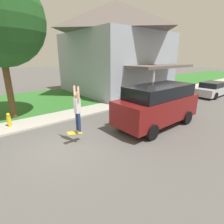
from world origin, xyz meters
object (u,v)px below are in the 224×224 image
at_px(skateboarder, 77,108).
at_px(fire_hydrant, 9,120).
at_px(suv_parked, 158,104).
at_px(skateboard, 75,133).
at_px(car_down_street, 212,89).

distance_m(skateboarder, fire_hydrant, 4.47).
bearing_deg(suv_parked, skateboarder, -102.01).
relative_size(suv_parked, fire_hydrant, 6.75).
relative_size(suv_parked, skateboard, 6.71).
bearing_deg(car_down_street, skateboard, -89.10).
xyz_separation_m(car_down_street, skateboarder, (0.36, -14.64, 0.93)).
bearing_deg(skateboard, fire_hydrant, -152.71).
bearing_deg(skateboard, suv_parked, 76.80).
bearing_deg(fire_hydrant, car_down_street, 78.29).
bearing_deg(skateboarder, skateboard, -132.71).
xyz_separation_m(skateboarder, fire_hydrant, (-3.81, -2.04, -1.12)).
bearing_deg(fire_hydrant, skateboarder, 28.13).
distance_m(skateboard, fire_hydrant, 4.15).
relative_size(car_down_street, fire_hydrant, 6.13).
height_order(suv_parked, skateboarder, skateboarder).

